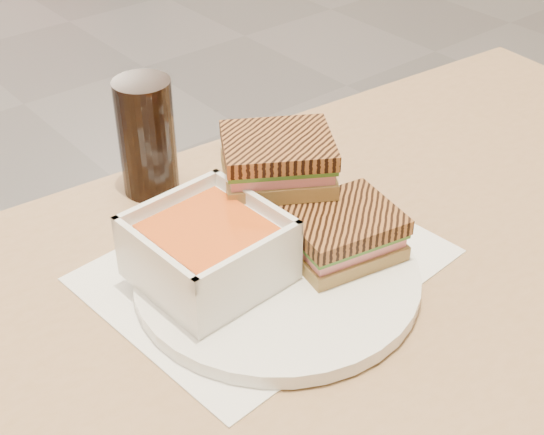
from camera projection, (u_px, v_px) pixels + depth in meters
main_table at (351, 376)px, 0.83m from camera, size 1.25×0.80×0.75m
tray_liner at (267, 265)px, 0.80m from camera, size 0.36×0.29×0.00m
plate at (277, 276)px, 0.78m from camera, size 0.29×0.29×0.02m
soup_bowl at (209, 252)px, 0.75m from camera, size 0.14×0.14×0.07m
panini_lower at (342, 233)px, 0.78m from camera, size 0.12×0.11×0.05m
panini_upper at (278, 159)px, 0.80m from camera, size 0.15×0.14×0.05m
cola_glass at (147, 137)px, 0.88m from camera, size 0.07×0.07×0.14m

